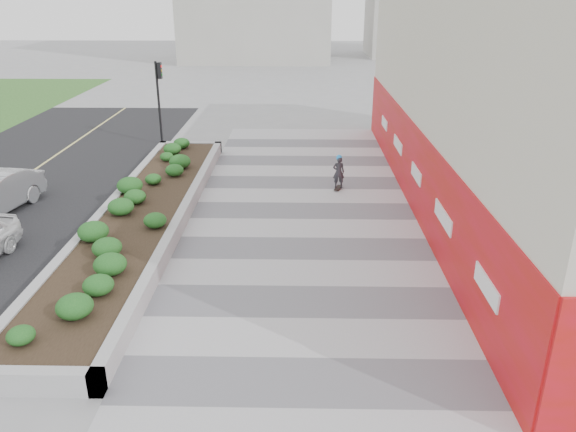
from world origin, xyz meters
name	(u,v)px	position (x,y,z in m)	size (l,w,h in m)	color
ground	(305,342)	(0.00, 0.00, 0.00)	(160.00, 160.00, 0.00)	gray
walkway	(304,279)	(0.00, 3.00, 0.01)	(8.00, 36.00, 0.01)	#A8A8AD
building	(504,98)	(6.98, 8.98, 3.98)	(6.04, 24.08, 8.00)	beige
planter	(144,211)	(-5.50, 7.00, 0.42)	(3.00, 18.00, 0.90)	#9E9EA0
traffic_signal_near	(159,91)	(-7.23, 17.50, 2.76)	(0.33, 0.28, 4.20)	black
manhole_cover	(322,279)	(0.50, 3.00, 0.00)	(0.44, 0.44, 0.01)	#595654
skateboarder	(339,172)	(1.41, 10.60, 0.73)	(0.49, 0.75, 1.44)	beige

